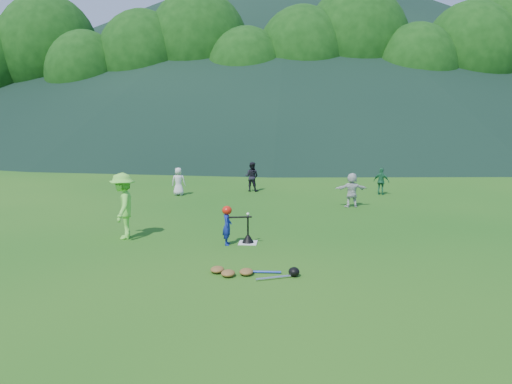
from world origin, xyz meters
TOP-DOWN VIEW (x-y plane):
  - ground at (0.00, 0.00)m, footprint 120.00×120.00m
  - home_plate at (0.00, 0.00)m, footprint 0.45×0.45m
  - baseball at (0.00, 0.00)m, footprint 0.08×0.08m
  - batter_child at (-0.49, -0.18)m, footprint 0.26×0.36m
  - adult_coach at (-3.24, 0.23)m, footprint 0.84×1.20m
  - fielder_a at (-3.44, 7.15)m, footprint 0.56×0.39m
  - fielder_b at (-0.65, 8.43)m, footprint 0.69×0.60m
  - fielder_c at (4.56, 7.94)m, footprint 0.68×0.52m
  - fielder_d at (3.10, 5.17)m, footprint 1.14×0.52m
  - batting_tee at (0.00, 0.00)m, footprint 0.30×0.30m
  - batter_gear at (-0.47, -0.18)m, footprint 0.73×0.26m
  - equipment_pile at (0.21, -2.48)m, footprint 1.80×0.66m
  - outfield_fence at (0.00, 28.00)m, footprint 70.07×0.08m
  - tree_line at (0.20, 33.83)m, footprint 70.04×11.40m
  - distant_hills at (-7.63, 81.81)m, footprint 155.00×140.00m

SIDE VIEW (x-z plane):
  - ground at x=0.00m, z-range 0.00..0.00m
  - home_plate at x=0.00m, z-range 0.00..0.02m
  - equipment_pile at x=0.21m, z-range -0.03..0.16m
  - batting_tee at x=0.00m, z-range -0.21..0.47m
  - batter_child at x=-0.49m, z-range 0.00..0.94m
  - fielder_c at x=4.56m, z-range 0.00..1.07m
  - fielder_a at x=-3.44m, z-range 0.00..1.10m
  - fielder_d at x=3.10m, z-range 0.00..1.19m
  - fielder_b at x=-0.65m, z-range 0.00..1.22m
  - outfield_fence at x=0.00m, z-range 0.03..1.36m
  - baseball at x=0.00m, z-range 0.70..0.78m
  - batter_gear at x=-0.47m, z-range 0.70..1.00m
  - adult_coach at x=-3.24m, z-range 0.00..1.70m
  - tree_line at x=0.20m, z-range 0.80..15.62m
  - distant_hills at x=-7.63m, z-range -1.02..30.98m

